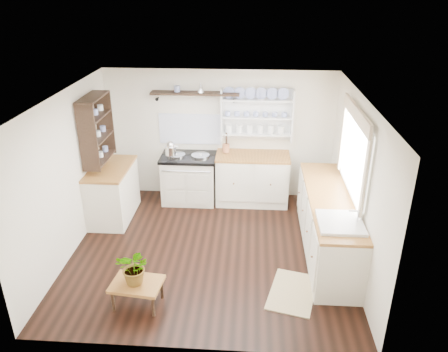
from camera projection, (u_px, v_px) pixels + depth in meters
The scene contains 19 objects.
floor at pixel (210, 250), 6.48m from camera, with size 4.00×3.80×0.01m, color black.
wall_back at pixel (220, 135), 7.73m from camera, with size 4.00×0.02×2.30m, color silver.
wall_right at pixel (356, 184), 5.88m from camera, with size 0.02×3.80×2.30m, color silver.
wall_left at pixel (67, 176), 6.13m from camera, with size 0.02×3.80×2.30m, color silver.
ceiling at pixel (208, 98), 5.53m from camera, with size 4.00×3.80×0.01m, color white.
window at pixel (354, 151), 5.85m from camera, with size 0.08×1.55×1.22m.
aga_cooker at pixel (189, 178), 7.76m from camera, with size 0.96×0.67×0.89m.
back_cabinets at pixel (252, 178), 7.70m from camera, with size 1.27×0.63×0.90m.
right_cabinets at pixel (328, 224), 6.27m from camera, with size 0.62×2.43×0.90m.
belfast_sink at pixel (339, 231), 5.45m from camera, with size 0.55×0.60×0.45m.
left_cabinets at pixel (113, 192), 7.21m from camera, with size 0.62×1.13×0.90m.
plate_rack at pixel (257, 114), 7.49m from camera, with size 1.20×0.22×0.90m.
high_shelf at pixel (195, 94), 7.33m from camera, with size 1.50×0.29×0.16m.
left_shelving at pixel (96, 129), 6.77m from camera, with size 0.28×0.80×1.05m, color black.
kettle at pixel (171, 148), 7.41m from camera, with size 0.19×0.19×0.23m, color silver, non-canonical shape.
utensil_crock at pixel (226, 148), 7.59m from camera, with size 0.12×0.12×0.14m, color #AE673F.
center_table at pixel (137, 286), 5.29m from camera, with size 0.65×0.50×0.33m.
potted_plant at pixel (135, 267), 5.17m from camera, with size 0.41×0.35×0.45m, color #3F7233.
floor_rug at pixel (292, 292), 5.60m from camera, with size 0.55×0.85×0.02m, color #908254.
Camera 1 is at (0.58, -5.42, 3.68)m, focal length 35.00 mm.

